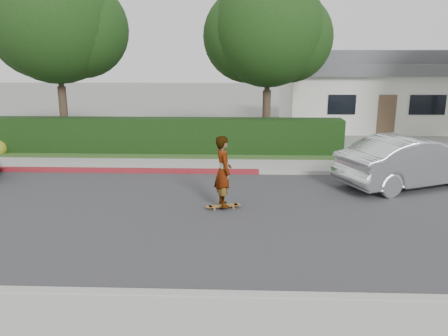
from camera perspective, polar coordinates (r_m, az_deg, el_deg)
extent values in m
plane|color=slate|center=(11.28, 0.29, -6.13)|extent=(120.00, 120.00, 0.00)
cube|color=#2D2D30|center=(11.27, 0.29, -6.11)|extent=(60.00, 8.00, 0.01)
cube|color=#9E9E99|center=(7.53, -0.78, -16.49)|extent=(60.00, 0.20, 0.15)
cube|color=gray|center=(6.78, -1.19, -20.48)|extent=(60.00, 1.60, 0.12)
cube|color=#9E9E99|center=(15.17, 0.81, -0.47)|extent=(60.00, 0.20, 0.15)
cube|color=maroon|center=(16.08, -17.31, -0.27)|extent=(12.00, 0.21, 0.15)
cube|color=gray|center=(16.04, 0.88, 0.29)|extent=(60.00, 1.60, 0.12)
cube|color=#2D4C1E|center=(17.60, 1.00, 1.52)|extent=(60.00, 1.60, 0.10)
cube|color=black|center=(18.35, -8.38, 4.12)|extent=(15.00, 1.00, 1.50)
cylinder|color=#33261C|center=(20.78, -20.15, 6.25)|extent=(0.36, 0.36, 2.70)
cylinder|color=#33261C|center=(20.62, -20.64, 11.82)|extent=(0.24, 0.24, 2.25)
sphere|color=black|center=(20.67, -21.15, 17.42)|extent=(5.20, 5.20, 5.20)
sphere|color=black|center=(21.34, -22.72, 16.61)|extent=(4.42, 4.42, 4.42)
sphere|color=black|center=(20.61, -18.33, 16.82)|extent=(4.16, 4.16, 4.16)
cylinder|color=#33261C|center=(19.78, 5.54, 6.43)|extent=(0.36, 0.36, 2.52)
cylinder|color=#33261C|center=(19.61, 5.68, 11.90)|extent=(0.24, 0.24, 2.10)
sphere|color=black|center=(19.63, 5.82, 17.42)|extent=(4.80, 4.80, 4.80)
sphere|color=black|center=(19.99, 3.34, 16.84)|extent=(4.08, 4.08, 4.08)
sphere|color=black|center=(19.99, 8.43, 16.43)|extent=(3.84, 3.84, 3.84)
cube|color=beige|center=(27.75, 18.39, 8.51)|extent=(10.00, 8.00, 3.00)
cube|color=#4C4C51|center=(27.65, 18.69, 12.21)|extent=(10.60, 8.60, 0.60)
cube|color=#4C4C51|center=(27.65, 18.79, 13.45)|extent=(8.40, 6.40, 0.80)
cube|color=black|center=(23.24, 15.13, 8.01)|extent=(1.40, 0.06, 1.00)
cube|color=black|center=(24.56, 25.04, 7.48)|extent=(1.80, 0.06, 1.00)
cube|color=brown|center=(23.92, 20.46, 6.44)|extent=(0.90, 0.06, 2.10)
cylinder|color=#BE6734|center=(11.57, -1.26, -5.41)|extent=(0.06, 0.04, 0.05)
cylinder|color=#BE6734|center=(11.71, -1.41, -5.17)|extent=(0.06, 0.04, 0.05)
cylinder|color=#BE6734|center=(11.68, 1.23, -5.22)|extent=(0.06, 0.04, 0.05)
cylinder|color=#BE6734|center=(11.81, 1.05, -4.99)|extent=(0.06, 0.04, 0.05)
cube|color=silver|center=(11.63, -1.34, -5.12)|extent=(0.08, 0.16, 0.02)
cube|color=silver|center=(11.74, 1.14, -4.93)|extent=(0.08, 0.16, 0.02)
cube|color=brown|center=(11.67, -0.09, -4.94)|extent=(0.80, 0.38, 0.02)
cylinder|color=brown|center=(11.60, -1.97, -5.07)|extent=(0.23, 0.23, 0.02)
cylinder|color=brown|center=(11.76, 1.75, -4.80)|extent=(0.23, 0.23, 0.02)
imported|color=white|center=(11.40, -0.10, -0.43)|extent=(0.63, 0.79, 1.88)
imported|color=silver|center=(14.76, 23.36, 0.81)|extent=(5.08, 3.50, 1.59)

